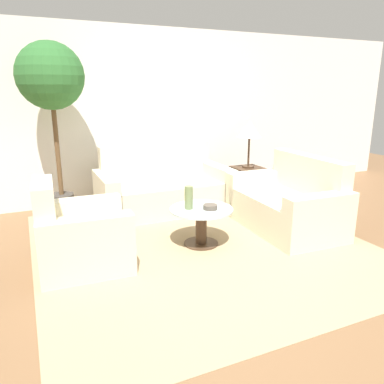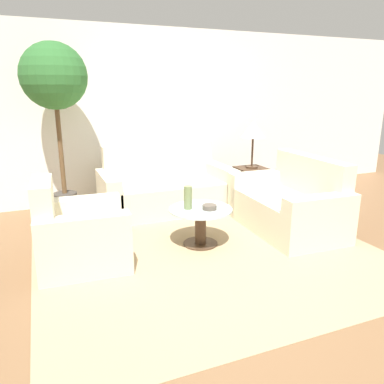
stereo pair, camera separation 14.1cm
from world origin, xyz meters
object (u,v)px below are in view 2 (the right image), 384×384
Objects in this scene: sofa_main at (165,190)px; table_lamp at (253,130)px; armchair at (76,237)px; loveseat at (291,206)px; coffee_table at (201,221)px; vase at (188,197)px; potted_plant at (55,84)px; bowl at (209,207)px.

table_lamp is (1.34, -0.15, 0.81)m from sofa_main.
table_lamp reaches higher than sofa_main.
armchair is 2.57m from loveseat.
sofa_main is at bearing -41.68° from armchair.
loveseat is 1.25m from coffee_table.
sofa_main is at bearing 82.15° from vase.
loveseat is 1.40m from vase.
table_lamp is (0.15, 1.20, 0.81)m from loveseat.
armchair is 1.26× the size of table_lamp.
loveseat is at bearing 0.13° from vase.
table_lamp is at bearing -6.44° from sofa_main.
table_lamp is 2.81m from potted_plant.
armchair is 0.58× the size of loveseat.
vase is (-0.13, 0.05, 0.28)m from coffee_table.
table_lamp reaches higher than coffee_table.
coffee_table is 0.31× the size of potted_plant.
table_lamp is 0.31× the size of potted_plant.
vase is at bearing -87.80° from loveseat.
bowl is at bearing -82.37° from loveseat.
vase is 1.63× the size of bowl.
table_lamp is at bearing -62.38° from armchair.
sofa_main is 1.40m from vase.
bowl is at bearing -40.03° from coffee_table.
armchair is at bearing 179.58° from coffee_table.
sofa_main reaches higher than coffee_table.
loveseat reaches higher than coffee_table.
bowl is (-1.17, -0.11, 0.16)m from loveseat.
loveseat is 9.68× the size of bowl.
bowl is (0.21, -0.11, -0.10)m from vase.
loveseat is (2.57, 0.04, -0.00)m from armchair.
sofa_main is 2.65× the size of coffee_table.
potted_plant reaches higher than loveseat.
coffee_table is 0.99× the size of table_lamp.
table_lamp is at bearing -5.88° from potted_plant.
bowl is (0.08, -0.06, 0.18)m from coffee_table.
armchair is 2.11m from potted_plant.
sofa_main is at bearing -136.59° from loveseat.
loveseat is 1.46m from table_lamp.
vase is at bearing -97.85° from sofa_main.
potted_plant is at bearing 130.80° from coffee_table.
coffee_table is at bearing -49.20° from potted_plant.
table_lamp is (2.72, 1.24, 0.81)m from armchair.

